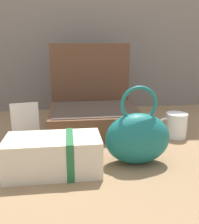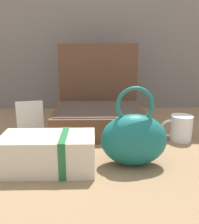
# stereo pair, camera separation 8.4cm
# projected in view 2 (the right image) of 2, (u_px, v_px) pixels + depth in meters

# --- Properties ---
(ground_plane) EXTENTS (6.00, 6.00, 0.00)m
(ground_plane) POSITION_uv_depth(u_px,v_px,m) (100.00, 145.00, 0.89)
(ground_plane) COLOR #8C6D4C
(open_suitcase) EXTENTS (0.37, 0.34, 0.36)m
(open_suitcase) POSITION_uv_depth(u_px,v_px,m) (98.00, 110.00, 1.07)
(open_suitcase) COLOR brown
(open_suitcase) RESTS_ON ground_plane
(teal_pouch_handbag) EXTENTS (0.20, 0.11, 0.24)m
(teal_pouch_handbag) POSITION_uv_depth(u_px,v_px,m) (134.00, 139.00, 0.73)
(teal_pouch_handbag) COLOR #196B66
(teal_pouch_handbag) RESTS_ON ground_plane
(cream_toiletry_bag) EXTENTS (0.27, 0.14, 0.11)m
(cream_toiletry_bag) POSITION_uv_depth(u_px,v_px,m) (50.00, 153.00, 0.71)
(cream_toiletry_bag) COLOR beige
(cream_toiletry_bag) RESTS_ON ground_plane
(coffee_mug) EXTENTS (0.12, 0.08, 0.10)m
(coffee_mug) POSITION_uv_depth(u_px,v_px,m) (180.00, 128.00, 0.93)
(coffee_mug) COLOR white
(coffee_mug) RESTS_ON ground_plane
(info_card_left) EXTENTS (0.10, 0.02, 0.14)m
(info_card_left) POSITION_uv_depth(u_px,v_px,m) (30.00, 118.00, 0.98)
(info_card_left) COLOR white
(info_card_left) RESTS_ON ground_plane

